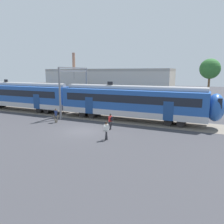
# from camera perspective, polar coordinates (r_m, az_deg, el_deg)

# --- Properties ---
(ground_plane) EXTENTS (160.00, 160.00, 0.00)m
(ground_plane) POSITION_cam_1_polar(r_m,az_deg,el_deg) (22.50, -7.55, -4.94)
(ground_plane) COLOR #38383D
(track_bed) EXTENTS (80.00, 4.40, 0.01)m
(track_bed) POSITION_cam_1_polar(r_m,az_deg,el_deg) (32.70, -13.76, -0.30)
(track_bed) COLOR slate
(track_bed) RESTS_ON ground
(commuter_train) EXTENTS (38.05, 3.07, 4.73)m
(commuter_train) POSITION_cam_1_polar(r_m,az_deg,el_deg) (30.88, -10.32, 3.43)
(commuter_train) COLOR silver
(commuter_train) RESTS_ON ground
(pedestrian_navy) EXTENTS (0.69, 0.45, 1.67)m
(pedestrian_navy) POSITION_cam_1_polar(r_m,az_deg,el_deg) (26.60, -14.45, -0.66)
(pedestrian_navy) COLOR #6B6051
(pedestrian_navy) RESTS_ON ground
(pedestrian_red) EXTENTS (0.60, 0.62, 1.67)m
(pedestrian_red) POSITION_cam_1_polar(r_m,az_deg,el_deg) (22.67, -0.37, -2.15)
(pedestrian_red) COLOR #28282D
(pedestrian_red) RESTS_ON ground
(pedestrian_white) EXTENTS (0.47, 0.67, 1.67)m
(pedestrian_white) POSITION_cam_1_polar(r_m,az_deg,el_deg) (19.20, -1.51, -4.56)
(pedestrian_white) COLOR #28282D
(pedestrian_white) RESTS_ON ground
(catenary_gantry) EXTENTS (0.24, 6.64, 6.53)m
(catenary_gantry) POSITION_cam_1_polar(r_m,az_deg,el_deg) (30.47, -9.82, 7.25)
(catenary_gantry) COLOR gray
(catenary_gantry) RESTS_ON ground
(background_building) EXTENTS (21.33, 5.00, 9.20)m
(background_building) POSITION_cam_1_polar(r_m,az_deg,el_deg) (36.53, -1.41, 6.17)
(background_building) COLOR #B2A899
(background_building) RESTS_ON ground
(street_tree_right) EXTENTS (3.07, 3.07, 7.94)m
(street_tree_right) POSITION_cam_1_polar(r_m,az_deg,el_deg) (37.20, 24.21, 10.16)
(street_tree_right) COLOR brown
(street_tree_right) RESTS_ON ground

